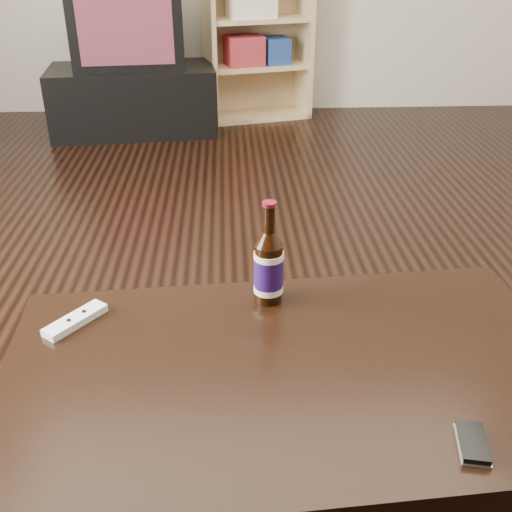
{
  "coord_description": "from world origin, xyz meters",
  "views": [
    {
      "loc": [
        -0.16,
        -1.71,
        1.24
      ],
      "look_at": [
        -0.1,
        -0.48,
        0.57
      ],
      "focal_mm": 42.0,
      "sensor_mm": 36.0,
      "label": 1
    }
  ],
  "objects_px": {
    "tv_stand": "(134,100)",
    "beer_bottle": "(269,267)",
    "coffee_table": "(291,389)",
    "tv": "(127,25)",
    "bookshelf": "(255,15)",
    "phone": "(472,444)",
    "remote": "(75,320)"
  },
  "relations": [
    {
      "from": "coffee_table",
      "to": "beer_bottle",
      "type": "relative_size",
      "value": 4.79
    },
    {
      "from": "tv_stand",
      "to": "beer_bottle",
      "type": "xyz_separation_m",
      "value": [
        0.72,
        -2.92,
        0.32
      ]
    },
    {
      "from": "phone",
      "to": "tv_stand",
      "type": "bearing_deg",
      "value": 118.09
    },
    {
      "from": "beer_bottle",
      "to": "remote",
      "type": "relative_size",
      "value": 1.72
    },
    {
      "from": "coffee_table",
      "to": "beer_bottle",
      "type": "distance_m",
      "value": 0.3
    },
    {
      "from": "coffee_table",
      "to": "remote",
      "type": "xyz_separation_m",
      "value": [
        -0.48,
        0.18,
        0.07
      ]
    },
    {
      "from": "beer_bottle",
      "to": "phone",
      "type": "xyz_separation_m",
      "value": [
        0.32,
        -0.49,
        -0.08
      ]
    },
    {
      "from": "bookshelf",
      "to": "remote",
      "type": "bearing_deg",
      "value": -114.15
    },
    {
      "from": "bookshelf",
      "to": "coffee_table",
      "type": "xyz_separation_m",
      "value": [
        -0.1,
        -3.53,
        -0.33
      ]
    },
    {
      "from": "phone",
      "to": "beer_bottle",
      "type": "bearing_deg",
      "value": 134.39
    },
    {
      "from": "phone",
      "to": "remote",
      "type": "distance_m",
      "value": 0.87
    },
    {
      "from": "tv",
      "to": "bookshelf",
      "type": "xyz_separation_m",
      "value": [
        0.85,
        0.35,
        0.02
      ]
    },
    {
      "from": "bookshelf",
      "to": "beer_bottle",
      "type": "distance_m",
      "value": 3.28
    },
    {
      "from": "bookshelf",
      "to": "beer_bottle",
      "type": "height_order",
      "value": "bookshelf"
    },
    {
      "from": "tv_stand",
      "to": "beer_bottle",
      "type": "relative_size",
      "value": 4.24
    },
    {
      "from": "remote",
      "to": "bookshelf",
      "type": "bearing_deg",
      "value": 118.86
    },
    {
      "from": "tv_stand",
      "to": "remote",
      "type": "height_order",
      "value": "remote"
    },
    {
      "from": "tv",
      "to": "phone",
      "type": "relative_size",
      "value": 7.17
    },
    {
      "from": "tv_stand",
      "to": "beer_bottle",
      "type": "distance_m",
      "value": 3.03
    },
    {
      "from": "coffee_table",
      "to": "phone",
      "type": "height_order",
      "value": "phone"
    },
    {
      "from": "tv",
      "to": "remote",
      "type": "height_order",
      "value": "tv"
    },
    {
      "from": "tv_stand",
      "to": "tv",
      "type": "distance_m",
      "value": 0.48
    },
    {
      "from": "tv",
      "to": "beer_bottle",
      "type": "distance_m",
      "value": 3.02
    },
    {
      "from": "bookshelf",
      "to": "beer_bottle",
      "type": "relative_size",
      "value": 5.35
    },
    {
      "from": "beer_bottle",
      "to": "phone",
      "type": "relative_size",
      "value": 2.49
    },
    {
      "from": "tv",
      "to": "beer_bottle",
      "type": "xyz_separation_m",
      "value": [
        0.72,
        -2.92,
        -0.16
      ]
    },
    {
      "from": "tv",
      "to": "remote",
      "type": "xyz_separation_m",
      "value": [
        0.27,
        -3.0,
        -0.25
      ]
    },
    {
      "from": "tv",
      "to": "coffee_table",
      "type": "height_order",
      "value": "tv"
    },
    {
      "from": "tv_stand",
      "to": "phone",
      "type": "distance_m",
      "value": 3.58
    },
    {
      "from": "beer_bottle",
      "to": "coffee_table",
      "type": "bearing_deg",
      "value": -83.02
    },
    {
      "from": "coffee_table",
      "to": "phone",
      "type": "xyz_separation_m",
      "value": [
        0.29,
        -0.23,
        0.07
      ]
    },
    {
      "from": "coffee_table",
      "to": "remote",
      "type": "distance_m",
      "value": 0.52
    }
  ]
}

